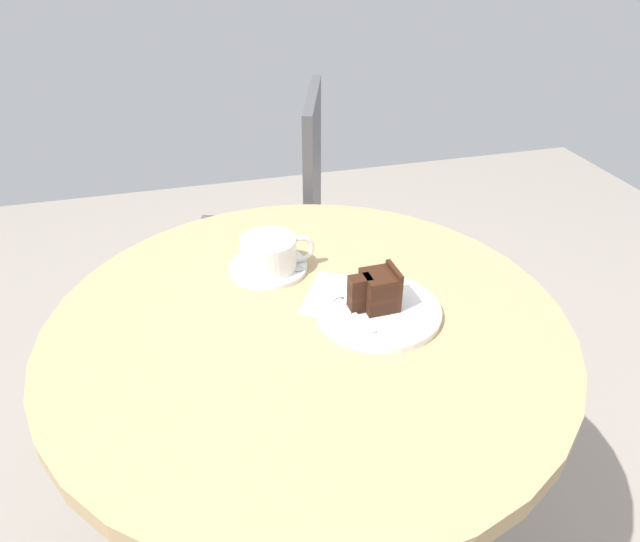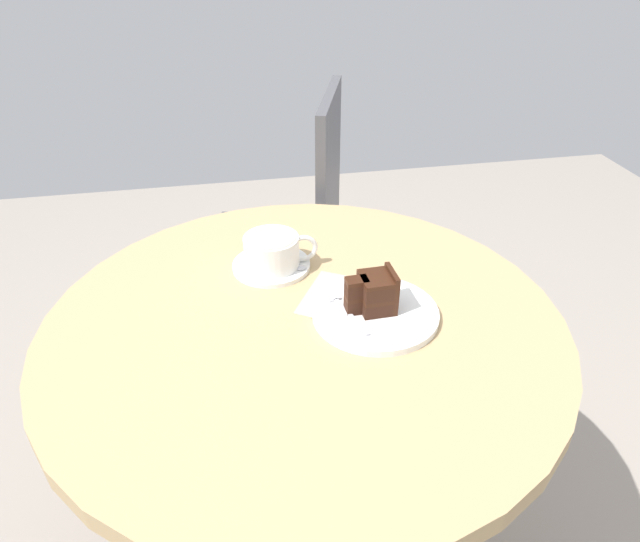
{
  "view_description": "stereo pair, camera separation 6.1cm",
  "coord_description": "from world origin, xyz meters",
  "px_view_note": "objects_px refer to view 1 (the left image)",
  "views": [
    {
      "loc": [
        -0.17,
        -0.73,
        1.28
      ],
      "look_at": [
        0.04,
        0.08,
        0.74
      ],
      "focal_mm": 32.0,
      "sensor_mm": 36.0,
      "label": 1
    },
    {
      "loc": [
        -0.11,
        -0.74,
        1.28
      ],
      "look_at": [
        0.04,
        0.08,
        0.74
      ],
      "focal_mm": 32.0,
      "sensor_mm": 36.0,
      "label": 2
    }
  ],
  "objects_px": {
    "saucer": "(268,267)",
    "fork": "(344,305)",
    "coffee_cup": "(270,252)",
    "napkin": "(351,298)",
    "teaspoon": "(290,263)",
    "cake_plate": "(378,310)",
    "cafe_chair": "(282,224)",
    "cake_slice": "(377,290)"
  },
  "relations": [
    {
      "from": "saucer",
      "to": "fork",
      "type": "height_order",
      "value": "fork"
    },
    {
      "from": "coffee_cup",
      "to": "napkin",
      "type": "height_order",
      "value": "coffee_cup"
    },
    {
      "from": "fork",
      "to": "napkin",
      "type": "bearing_deg",
      "value": -53.3
    },
    {
      "from": "napkin",
      "to": "fork",
      "type": "bearing_deg",
      "value": -126.57
    },
    {
      "from": "saucer",
      "to": "teaspoon",
      "type": "relative_size",
      "value": 1.63
    },
    {
      "from": "napkin",
      "to": "saucer",
      "type": "bearing_deg",
      "value": 132.37
    },
    {
      "from": "coffee_cup",
      "to": "fork",
      "type": "bearing_deg",
      "value": -59.24
    },
    {
      "from": "cake_plate",
      "to": "cafe_chair",
      "type": "height_order",
      "value": "cafe_chair"
    },
    {
      "from": "saucer",
      "to": "cake_plate",
      "type": "distance_m",
      "value": 0.24
    },
    {
      "from": "coffee_cup",
      "to": "teaspoon",
      "type": "distance_m",
      "value": 0.05
    },
    {
      "from": "napkin",
      "to": "cafe_chair",
      "type": "bearing_deg",
      "value": 89.81
    },
    {
      "from": "coffee_cup",
      "to": "cake_slice",
      "type": "xyz_separation_m",
      "value": [
        0.15,
        -0.17,
        0.0
      ]
    },
    {
      "from": "saucer",
      "to": "cafe_chair",
      "type": "relative_size",
      "value": 0.16
    },
    {
      "from": "cake_slice",
      "to": "fork",
      "type": "bearing_deg",
      "value": 164.72
    },
    {
      "from": "fork",
      "to": "napkin",
      "type": "xyz_separation_m",
      "value": [
        0.02,
        0.03,
        -0.01
      ]
    },
    {
      "from": "teaspoon",
      "to": "cafe_chair",
      "type": "xyz_separation_m",
      "value": [
        0.08,
        0.5,
        -0.19
      ]
    },
    {
      "from": "fork",
      "to": "napkin",
      "type": "height_order",
      "value": "fork"
    },
    {
      "from": "cafe_chair",
      "to": "fork",
      "type": "bearing_deg",
      "value": 15.87
    },
    {
      "from": "teaspoon",
      "to": "cake_slice",
      "type": "bearing_deg",
      "value": 8.86
    },
    {
      "from": "teaspoon",
      "to": "cafe_chair",
      "type": "height_order",
      "value": "cafe_chair"
    },
    {
      "from": "saucer",
      "to": "fork",
      "type": "distance_m",
      "value": 0.19
    },
    {
      "from": "cake_plate",
      "to": "cafe_chair",
      "type": "relative_size",
      "value": 0.24
    },
    {
      "from": "cake_slice",
      "to": "teaspoon",
      "type": "bearing_deg",
      "value": 121.99
    },
    {
      "from": "fork",
      "to": "napkin",
      "type": "relative_size",
      "value": 0.7
    },
    {
      "from": "napkin",
      "to": "cake_plate",
      "type": "bearing_deg",
      "value": -58.9
    },
    {
      "from": "teaspoon",
      "to": "napkin",
      "type": "relative_size",
      "value": 0.46
    },
    {
      "from": "teaspoon",
      "to": "saucer",
      "type": "bearing_deg",
      "value": -120.6
    },
    {
      "from": "coffee_cup",
      "to": "fork",
      "type": "xyz_separation_m",
      "value": [
        0.09,
        -0.16,
        -0.03
      ]
    },
    {
      "from": "cake_plate",
      "to": "napkin",
      "type": "height_order",
      "value": "cake_plate"
    },
    {
      "from": "coffee_cup",
      "to": "cafe_chair",
      "type": "xyz_separation_m",
      "value": [
        0.12,
        0.5,
        -0.22
      ]
    },
    {
      "from": "coffee_cup",
      "to": "cafe_chair",
      "type": "height_order",
      "value": "cafe_chair"
    },
    {
      "from": "cake_slice",
      "to": "cafe_chair",
      "type": "height_order",
      "value": "cafe_chair"
    },
    {
      "from": "saucer",
      "to": "coffee_cup",
      "type": "height_order",
      "value": "coffee_cup"
    },
    {
      "from": "saucer",
      "to": "coffee_cup",
      "type": "bearing_deg",
      "value": -62.24
    },
    {
      "from": "cake_slice",
      "to": "coffee_cup",
      "type": "bearing_deg",
      "value": 130.29
    },
    {
      "from": "saucer",
      "to": "cake_slice",
      "type": "bearing_deg",
      "value": -50.11
    },
    {
      "from": "saucer",
      "to": "fork",
      "type": "xyz_separation_m",
      "value": [
        0.1,
        -0.16,
        0.01
      ]
    },
    {
      "from": "saucer",
      "to": "coffee_cup",
      "type": "xyz_separation_m",
      "value": [
        0.0,
        -0.01,
        0.04
      ]
    },
    {
      "from": "teaspoon",
      "to": "cake_plate",
      "type": "bearing_deg",
      "value": 8.7
    },
    {
      "from": "saucer",
      "to": "coffee_cup",
      "type": "distance_m",
      "value": 0.04
    },
    {
      "from": "cake_slice",
      "to": "cafe_chair",
      "type": "xyz_separation_m",
      "value": [
        -0.03,
        0.68,
        -0.22
      ]
    },
    {
      "from": "coffee_cup",
      "to": "cake_slice",
      "type": "height_order",
      "value": "cake_slice"
    }
  ]
}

